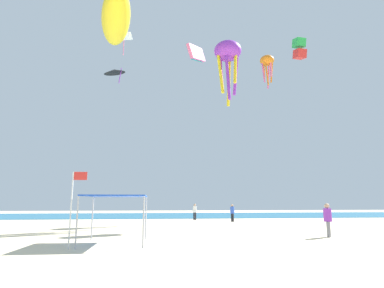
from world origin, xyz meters
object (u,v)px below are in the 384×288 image
kite_box_green (299,49)px  kite_delta_black (114,71)px  kite_octopus_orange (267,62)px  kite_inflatable_yellow (116,19)px  kite_parafoil_pink (197,54)px  person_leftmost (232,211)px  canopy_tent (116,198)px  banner_flag (73,201)px  person_near_tent (195,210)px  kite_diamond_white (124,37)px  person_central (328,217)px  kite_octopus_purple (228,54)px

kite_box_green → kite_delta_black: 25.53m
kite_octopus_orange → kite_inflatable_yellow: kite_octopus_orange is taller
kite_parafoil_pink → person_leftmost: bearing=90.9°
canopy_tent → kite_parafoil_pink: size_ratio=0.67×
banner_flag → person_near_tent: bearing=69.4°
person_near_tent → kite_box_green: kite_box_green is taller
kite_parafoil_pink → kite_diamond_white: size_ratio=2.24×
banner_flag → kite_delta_black: 34.80m
kite_octopus_orange → kite_box_green: (1.35, -5.93, -1.18)m
kite_diamond_white → kite_octopus_orange: bearing=-72.0°
person_central → kite_inflatable_yellow: (-13.21, 7.12, 15.77)m
person_leftmost → kite_parafoil_pink: 17.72m
person_near_tent → kite_diamond_white: size_ratio=0.78×
person_near_tent → kite_parafoil_pink: kite_parafoil_pink is taller
kite_octopus_purple → kite_octopus_orange: bearing=-87.8°
kite_octopus_orange → canopy_tent: bearing=111.6°
person_central → kite_delta_black: size_ratio=0.42×
kite_diamond_white → kite_octopus_purple: 11.02m
canopy_tent → kite_box_green: kite_box_green is taller
banner_flag → kite_inflatable_yellow: (-0.15, 10.18, 14.89)m
person_near_tent → kite_parafoil_pink: bearing=-26.3°
banner_flag → kite_octopus_purple: kite_octopus_purple is taller
kite_octopus_orange → kite_parafoil_pink: size_ratio=0.82×
person_leftmost → kite_diamond_white: size_ratio=0.77×
kite_octopus_purple → canopy_tent: bearing=102.0°
banner_flag → kite_diamond_white: bearing=90.7°
banner_flag → person_central: bearing=13.2°
canopy_tent → person_central: bearing=7.0°
person_leftmost → kite_box_green: bearing=62.2°
person_leftmost → kite_inflatable_yellow: bearing=-71.4°
kite_parafoil_pink → kite_delta_black: bearing=-111.5°
kite_inflatable_yellow → kite_parafoil_pink: bearing=127.5°
kite_inflatable_yellow → kite_diamond_white: bearing=171.2°
kite_parafoil_pink → kite_delta_black: kite_delta_black is taller
kite_box_green → kite_diamond_white: bearing=166.6°
canopy_tent → kite_delta_black: 33.51m
person_near_tent → kite_octopus_purple: bearing=-3.2°
banner_flag → kite_parafoil_pink: 25.85m
person_leftmost → person_central: size_ratio=0.93×
kite_diamond_white → person_near_tent: bearing=-61.3°
canopy_tent → kite_diamond_white: (-1.79, 15.07, 16.73)m
kite_octopus_purple → person_central: bearing=150.5°
banner_flag → kite_box_green: bearing=39.8°
kite_octopus_purple → kite_inflatable_yellow: bearing=68.0°
person_central → kite_delta_black: 36.32m
kite_box_green → kite_octopus_purple: 8.12m
person_central → kite_inflatable_yellow: bearing=98.2°
kite_inflatable_yellow → banner_flag: bearing=-8.4°
person_leftmost → person_central: (2.05, -13.97, 0.08)m
kite_parafoil_pink → kite_octopus_purple: bearing=56.0°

